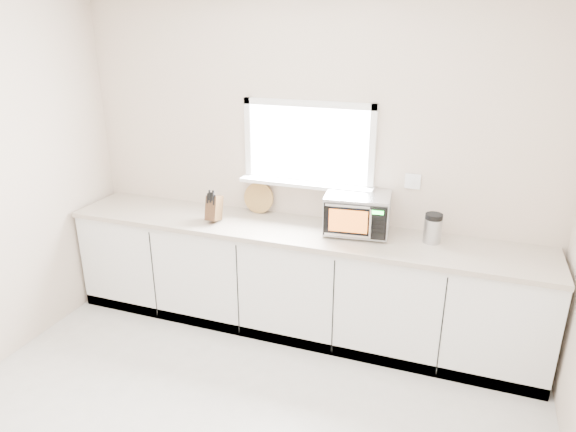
% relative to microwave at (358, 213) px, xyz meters
% --- Properties ---
extents(back_wall, '(4.00, 0.17, 2.70)m').
position_rel_microwave_xyz_m(back_wall, '(-0.47, 0.22, 0.28)').
color(back_wall, beige).
rests_on(back_wall, ground).
extents(cabinets, '(3.92, 0.60, 0.88)m').
position_rel_microwave_xyz_m(cabinets, '(-0.47, -0.08, -0.65)').
color(cabinets, white).
rests_on(cabinets, ground).
extents(countertop, '(3.92, 0.64, 0.04)m').
position_rel_microwave_xyz_m(countertop, '(-0.47, -0.09, -0.19)').
color(countertop, '#BFAE9E').
rests_on(countertop, cabinets).
extents(microwave, '(0.53, 0.44, 0.32)m').
position_rel_microwave_xyz_m(microwave, '(0.00, 0.00, 0.00)').
color(microwave, black).
rests_on(microwave, countertop).
extents(knife_block, '(0.10, 0.20, 0.28)m').
position_rel_microwave_xyz_m(knife_block, '(-1.17, -0.16, -0.04)').
color(knife_block, '#4E351C').
rests_on(knife_block, countertop).
extents(cutting_board, '(0.27, 0.06, 0.27)m').
position_rel_microwave_xyz_m(cutting_board, '(-0.90, 0.16, -0.03)').
color(cutting_board, '#A98441').
rests_on(cutting_board, countertop).
extents(coffee_grinder, '(0.13, 0.13, 0.23)m').
position_rel_microwave_xyz_m(coffee_grinder, '(0.57, 0.00, -0.05)').
color(coffee_grinder, '#A9ABB0').
rests_on(coffee_grinder, countertop).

